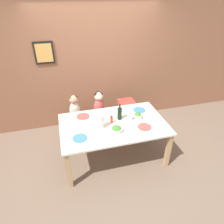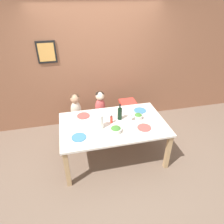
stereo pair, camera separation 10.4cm
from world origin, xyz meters
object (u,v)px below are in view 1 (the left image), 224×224
(dinner_plate_front_right, at_px, (145,127))
(person_child_center, at_px, (99,102))
(paper_towel_roll, at_px, (100,122))
(salad_bowl_small, at_px, (138,116))
(chair_far_left, at_px, (76,121))
(chair_right_highchair, at_px, (126,108))
(person_child_left, at_px, (74,105))
(dinner_plate_back_right, at_px, (139,110))
(wine_glass_near, at_px, (130,114))
(dinner_plate_back_left, at_px, (83,116))
(chair_far_center, at_px, (99,117))
(wine_bottle, at_px, (120,113))
(salad_bowl_large, at_px, (117,129))
(dinner_plate_front_left, at_px, (80,138))

(dinner_plate_front_right, bearing_deg, person_child_center, 118.97)
(paper_towel_roll, xyz_separation_m, salad_bowl_small, (0.70, 0.12, -0.08))
(chair_far_left, height_order, chair_right_highchair, chair_right_highchair)
(chair_far_left, height_order, paper_towel_roll, paper_towel_roll)
(person_child_left, xyz_separation_m, dinner_plate_back_right, (1.16, -0.47, -0.01))
(dinner_plate_front_right, bearing_deg, wine_glass_near, 124.00)
(dinner_plate_back_right, bearing_deg, chair_right_highchair, 100.62)
(dinner_plate_back_left, relative_size, dinner_plate_back_right, 1.00)
(wine_glass_near, relative_size, dinner_plate_front_right, 0.80)
(chair_far_center, distance_m, wine_bottle, 0.84)
(dinner_plate_back_left, relative_size, dinner_plate_front_right, 1.00)
(person_child_center, distance_m, dinner_plate_back_left, 0.57)
(chair_far_center, height_order, dinner_plate_back_right, dinner_plate_back_right)
(chair_far_left, xyz_separation_m, salad_bowl_small, (1.04, -0.71, 0.40))
(chair_far_center, bearing_deg, salad_bowl_large, -85.71)
(person_child_left, relative_size, dinner_plate_back_left, 2.24)
(chair_far_left, distance_m, chair_far_center, 0.49)
(dinner_plate_back_right, distance_m, dinner_plate_front_right, 0.54)
(salad_bowl_large, bearing_deg, chair_far_center, 94.29)
(salad_bowl_large, bearing_deg, wine_glass_near, 37.74)
(chair_far_left, relative_size, salad_bowl_small, 3.05)
(chair_far_left, xyz_separation_m, person_child_center, (0.49, 0.00, 0.36))
(chair_right_highchair, relative_size, dinner_plate_back_right, 3.02)
(person_child_center, relative_size, salad_bowl_large, 2.75)
(chair_far_center, relative_size, person_child_left, 0.91)
(person_child_center, xyz_separation_m, dinner_plate_front_right, (0.56, -1.00, -0.01))
(dinner_plate_front_right, bearing_deg, chair_far_center, 119.01)
(chair_right_highchair, height_order, wine_glass_near, wine_glass_near)
(dinner_plate_front_left, height_order, dinner_plate_back_right, same)
(chair_far_center, height_order, dinner_plate_front_right, dinner_plate_front_right)
(person_child_center, height_order, dinner_plate_front_left, person_child_center)
(dinner_plate_front_right, bearing_deg, dinner_plate_front_left, -179.50)
(person_child_center, height_order, dinner_plate_back_left, person_child_center)
(dinner_plate_front_right, bearing_deg, person_child_left, 136.10)
(wine_bottle, distance_m, salad_bowl_small, 0.33)
(dinner_plate_back_right, bearing_deg, chair_far_center, 144.87)
(salad_bowl_small, bearing_deg, dinner_plate_back_left, 162.35)
(wine_bottle, bearing_deg, chair_far_left, 137.47)
(paper_towel_roll, bearing_deg, person_child_left, 112.10)
(chair_far_center, bearing_deg, wine_glass_near, -62.71)
(person_child_left, bearing_deg, chair_far_center, -0.20)
(chair_right_highchair, relative_size, person_child_left, 1.35)
(chair_far_center, relative_size, person_child_center, 0.91)
(person_child_center, bearing_deg, chair_right_highchair, -0.17)
(chair_far_left, relative_size, chair_right_highchair, 0.67)
(paper_towel_roll, bearing_deg, dinner_plate_front_right, -13.69)
(chair_far_center, xyz_separation_m, chair_right_highchair, (0.58, -0.00, 0.14))
(person_child_center, height_order, wine_glass_near, person_child_center)
(salad_bowl_large, bearing_deg, paper_towel_roll, 142.71)
(wine_glass_near, xyz_separation_m, salad_bowl_large, (-0.32, -0.24, -0.08))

